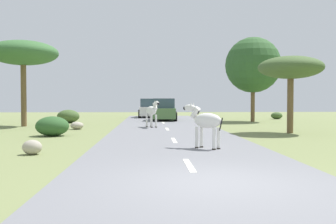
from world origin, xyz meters
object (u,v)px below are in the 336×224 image
(zebra_0, at_px, (152,111))
(bush_3, at_px, (68,116))
(zebra_3, at_px, (205,121))
(rock_0, at_px, (77,126))
(car_0, at_px, (164,110))
(bush_4, at_px, (52,126))
(tree_4, at_px, (253,65))
(tree_3, at_px, (23,54))
(car_1, at_px, (149,109))
(tree_6, at_px, (291,68))
(rock_1, at_px, (32,147))
(bush_1, at_px, (277,116))

(zebra_0, bearing_deg, bush_3, -65.45)
(zebra_3, bearing_deg, rock_0, 76.33)
(car_0, distance_m, bush_4, 13.84)
(bush_3, xyz_separation_m, rock_0, (1.78, -6.27, -0.26))
(bush_4, bearing_deg, tree_4, 42.24)
(tree_3, xyz_separation_m, tree_4, (15.98, 4.64, -0.25))
(bush_3, relative_size, bush_4, 1.04)
(zebra_3, height_order, car_1, car_1)
(zebra_0, relative_size, car_0, 0.37)
(zebra_0, height_order, zebra_3, zebra_0)
(tree_6, bearing_deg, tree_3, 159.47)
(bush_4, distance_m, rock_1, 6.27)
(bush_1, distance_m, rock_0, 18.91)
(bush_1, bearing_deg, rock_1, -124.67)
(bush_4, bearing_deg, rock_1, -81.74)
(car_1, height_order, tree_6, tree_6)
(bush_1, height_order, rock_0, bush_1)
(zebra_0, bearing_deg, car_0, -120.89)
(tree_4, xyz_separation_m, rock_1, (-11.64, -17.59, -4.13))
(zebra_0, distance_m, car_0, 7.83)
(bush_4, xyz_separation_m, rock_0, (0.40, 4.05, -0.24))
(zebra_3, distance_m, car_1, 23.42)
(car_1, bearing_deg, bush_1, -15.41)
(zebra_0, distance_m, zebra_3, 10.32)
(bush_1, bearing_deg, tree_3, -156.23)
(tree_4, xyz_separation_m, bush_4, (-12.54, -11.39, -3.90))
(bush_1, bearing_deg, zebra_3, -114.29)
(tree_4, bearing_deg, bush_1, 50.31)
(tree_3, bearing_deg, bush_1, 23.77)
(car_0, relative_size, car_1, 1.01)
(zebra_0, height_order, tree_6, tree_6)
(zebra_3, distance_m, tree_3, 16.03)
(tree_3, height_order, bush_3, tree_3)
(bush_1, height_order, bush_3, bush_3)
(car_1, distance_m, rock_0, 14.57)
(bush_1, distance_m, bush_4, 21.83)
(zebra_3, xyz_separation_m, car_1, (-1.90, 23.35, -0.13))
(zebra_3, height_order, rock_1, zebra_3)
(bush_1, bearing_deg, tree_6, -105.77)
(zebra_0, relative_size, tree_4, 0.25)
(bush_3, bearing_deg, rock_0, -74.17)
(car_0, bearing_deg, tree_3, -144.70)
(tree_6, bearing_deg, rock_0, 165.29)
(tree_6, bearing_deg, zebra_3, -129.43)
(bush_1, relative_size, bush_4, 0.65)
(bush_4, height_order, rock_0, bush_4)
(car_1, bearing_deg, bush_3, -128.71)
(car_0, xyz_separation_m, rock_0, (-5.32, -8.54, -0.63))
(rock_1, bearing_deg, tree_3, 108.51)
(zebra_0, distance_m, car_1, 13.18)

